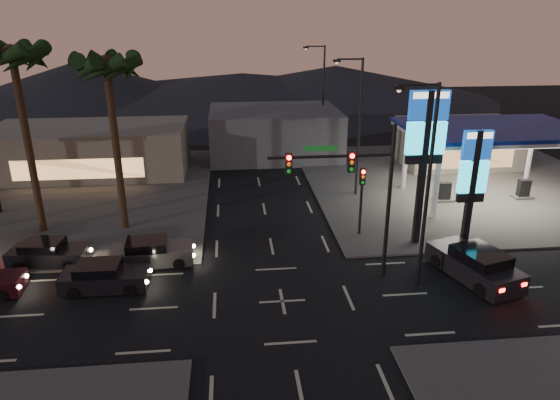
{
  "coord_description": "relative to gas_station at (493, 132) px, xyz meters",
  "views": [
    {
      "loc": [
        -2.19,
        -20.34,
        12.83
      ],
      "look_at": [
        0.47,
        5.69,
        3.0
      ],
      "focal_mm": 32.0,
      "sensor_mm": 36.0,
      "label": 1
    }
  ],
  "objects": [
    {
      "name": "pylon_sign_short",
      "position": [
        -5.0,
        -7.5,
        -0.42
      ],
      "size": [
        1.6,
        0.35,
        7.0
      ],
      "color": "black",
      "rests_on": "ground"
    },
    {
      "name": "suv_station",
      "position": [
        -5.98,
        -10.84,
        -4.29
      ],
      "size": [
        3.52,
        5.47,
        1.7
      ],
      "color": "black",
      "rests_on": "ground"
    },
    {
      "name": "palm_b",
      "position": [
        -30.0,
        -2.5,
        4.89
      ],
      "size": [
        4.41,
        4.41,
        11.46
      ],
      "color": "black",
      "rests_on": "ground"
    },
    {
      "name": "car_lane_b_mid",
      "position": [
        -28.24,
        -6.96,
        -4.44
      ],
      "size": [
        4.33,
        2.1,
        1.37
      ],
      "color": "black",
      "rests_on": "ground"
    },
    {
      "name": "gas_station",
      "position": [
        0.0,
        0.0,
        0.0
      ],
      "size": [
        12.2,
        8.2,
        5.47
      ],
      "color": "silver",
      "rests_on": "ground"
    },
    {
      "name": "hill_center",
      "position": [
        -16.0,
        48.0,
        -3.08
      ],
      "size": [
        60.0,
        60.0,
        4.0
      ],
      "primitive_type": "cone",
      "color": "black",
      "rests_on": "ground"
    },
    {
      "name": "hill_left",
      "position": [
        -41.0,
        48.0,
        -2.08
      ],
      "size": [
        40.0,
        40.0,
        6.0
      ],
      "primitive_type": "cone",
      "color": "black",
      "rests_on": "ground"
    },
    {
      "name": "corner_lot_ne",
      "position": [
        0.0,
        4.0,
        -5.02
      ],
      "size": [
        24.0,
        24.0,
        0.12
      ],
      "primitive_type": "cube",
      "color": "#47443F",
      "rests_on": "ground"
    },
    {
      "name": "streetlight_mid",
      "position": [
        -9.21,
        2.0,
        0.64
      ],
      "size": [
        2.14,
        0.25,
        10.0
      ],
      "color": "black",
      "rests_on": "ground"
    },
    {
      "name": "building_far_west",
      "position": [
        -30.0,
        10.0,
        -3.08
      ],
      "size": [
        16.0,
        8.0,
        4.0
      ],
      "primitive_type": "cube",
      "color": "#726B5B",
      "rests_on": "ground"
    },
    {
      "name": "car_lane_a_front",
      "position": [
        -24.63,
        -9.92,
        -4.43
      ],
      "size": [
        4.33,
        1.89,
        1.4
      ],
      "color": "black",
      "rests_on": "ground"
    },
    {
      "name": "palm_a",
      "position": [
        -25.0,
        -2.5,
        4.35
      ],
      "size": [
        4.41,
        4.41,
        10.86
      ],
      "color": "black",
      "rests_on": "ground"
    },
    {
      "name": "streetlight_far",
      "position": [
        -9.21,
        16.0,
        0.64
      ],
      "size": [
        2.14,
        0.25,
        10.0
      ],
      "color": "black",
      "rests_on": "ground"
    },
    {
      "name": "pedestal_signal",
      "position": [
        -10.5,
        -5.02,
        -2.16
      ],
      "size": [
        0.32,
        0.39,
        4.3
      ],
      "color": "black",
      "rests_on": "ground"
    },
    {
      "name": "building_far_mid",
      "position": [
        -14.0,
        14.0,
        -2.88
      ],
      "size": [
        12.0,
        9.0,
        4.4
      ],
      "primitive_type": "cube",
      "color": "#4C4C51",
      "rests_on": "ground"
    },
    {
      "name": "traffic_signal_mast",
      "position": [
        -12.24,
        -10.01,
        0.15
      ],
      "size": [
        6.1,
        0.39,
        8.0
      ],
      "color": "black",
      "rests_on": "ground"
    },
    {
      "name": "pylon_sign_tall",
      "position": [
        -7.5,
        -6.5,
        1.31
      ],
      "size": [
        2.2,
        0.35,
        9.0
      ],
      "color": "black",
      "rests_on": "ground"
    },
    {
      "name": "hill_right",
      "position": [
        -1.0,
        48.0,
        -2.58
      ],
      "size": [
        50.0,
        50.0,
        5.0
      ],
      "primitive_type": "cone",
      "color": "black",
      "rests_on": "ground"
    },
    {
      "name": "car_lane_b_front",
      "position": [
        -22.63,
        -7.49,
        -4.42
      ],
      "size": [
        4.49,
        2.1,
        1.43
      ],
      "color": "#4C4B4E",
      "rests_on": "ground"
    },
    {
      "name": "streetlight_near",
      "position": [
        -9.21,
        -11.0,
        0.64
      ],
      "size": [
        2.14,
        0.25,
        10.0
      ],
      "color": "black",
      "rests_on": "ground"
    },
    {
      "name": "ground",
      "position": [
        -16.0,
        -12.0,
        -5.08
      ],
      "size": [
        140.0,
        140.0,
        0.0
      ],
      "primitive_type": "plane",
      "color": "black",
      "rests_on": "ground"
    },
    {
      "name": "convenience_store",
      "position": [
        2.0,
        9.0,
        -3.08
      ],
      "size": [
        10.0,
        6.0,
        4.0
      ],
      "primitive_type": "cube",
      "color": "#726B5B",
      "rests_on": "ground"
    },
    {
      "name": "corner_lot_nw",
      "position": [
        -32.0,
        4.0,
        -5.02
      ],
      "size": [
        24.0,
        24.0,
        0.12
      ],
      "primitive_type": "cube",
      "color": "#47443F",
      "rests_on": "ground"
    }
  ]
}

